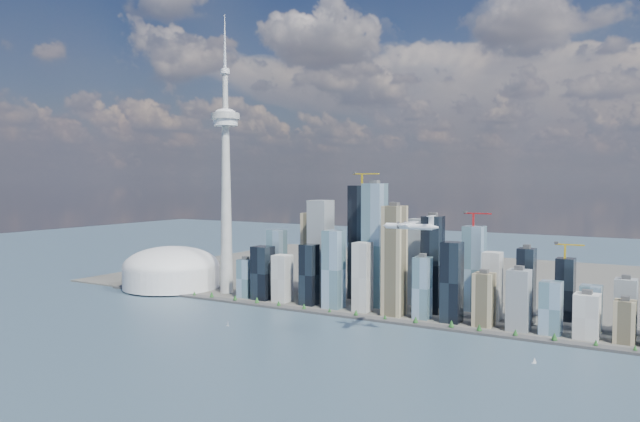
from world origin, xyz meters
The scene contains 10 objects.
ground centered at (0.00, 0.00, 0.00)m, with size 4000.00×4000.00×0.00m, color #374E61.
seawall centered at (0.00, 250.00, 2.00)m, with size 1100.00×22.00×4.00m, color #383838.
land centered at (0.00, 700.00, 1.50)m, with size 1400.00×900.00×3.00m, color #4C4C47.
shoreline_trees centered at (0.00, 250.00, 8.78)m, with size 960.53×7.20×8.80m.
skyscraper_cluster centered at (59.62, 336.82, 74.60)m, with size 736.00×142.00×241.56m.
needle_tower centered at (-300.00, 310.00, 235.84)m, with size 56.00×56.00×550.50m.
dome_stadium centered at (-440.00, 300.00, 39.44)m, with size 200.00×200.00×86.00m.
airplane centered at (167.88, 126.01, 167.77)m, with size 80.23×70.90×19.57m.
sailboat_west centered at (-125.00, 96.90, 2.85)m, with size 6.36×3.37×8.90m.
sailboat_east centered at (332.17, 135.71, 2.74)m, with size 6.17×2.81×8.54m.
Camera 1 is at (491.39, -663.61, 232.02)m, focal length 35.00 mm.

